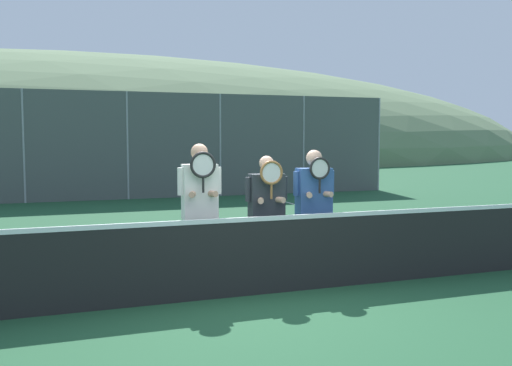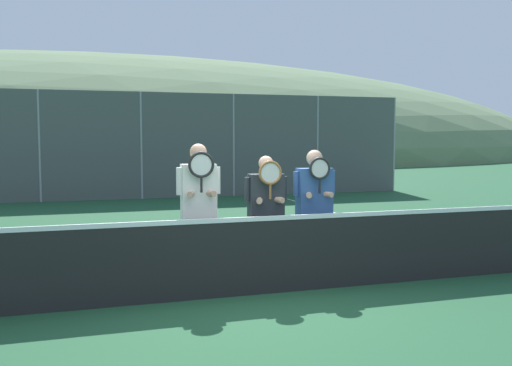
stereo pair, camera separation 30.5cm
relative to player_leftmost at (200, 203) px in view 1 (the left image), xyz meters
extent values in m
plane|color=#1E4C2D|center=(0.46, -0.56, -1.11)|extent=(120.00, 120.00, 0.00)
ellipsoid|color=#5B7551|center=(0.46, 48.81, -1.11)|extent=(94.35, 52.42, 18.35)
cube|color=tan|center=(1.62, 18.49, 0.52)|extent=(12.71, 5.00, 3.26)
cube|color=brown|center=(1.62, 18.49, 2.33)|extent=(13.21, 5.50, 0.36)
cylinder|color=gray|center=(-2.55, 11.06, 0.57)|extent=(0.06, 0.06, 3.37)
cylinder|color=gray|center=(0.46, 11.06, 0.57)|extent=(0.06, 0.06, 3.37)
cylinder|color=gray|center=(3.47, 11.06, 0.57)|extent=(0.06, 0.06, 3.37)
cylinder|color=gray|center=(6.48, 11.06, 0.57)|extent=(0.06, 0.06, 3.37)
cylinder|color=gray|center=(9.50, 11.06, 0.57)|extent=(0.06, 0.06, 3.37)
cube|color=#4C5451|center=(0.46, 11.06, 0.57)|extent=(18.07, 0.02, 3.37)
cube|color=black|center=(0.46, -0.56, -0.65)|extent=(11.53, 0.02, 0.92)
cube|color=white|center=(0.46, -0.56, -0.16)|extent=(11.53, 0.03, 0.06)
cube|color=white|center=(4.82, 2.44, -1.11)|extent=(0.05, 16.00, 0.01)
cylinder|color=white|center=(-0.12, 0.01, -0.66)|extent=(0.13, 0.13, 0.90)
cylinder|color=white|center=(0.12, 0.01, -0.66)|extent=(0.13, 0.13, 0.90)
cube|color=white|center=(0.00, 0.01, 0.14)|extent=(0.44, 0.22, 0.71)
sphere|color=tan|center=(0.00, 0.01, 0.64)|extent=(0.22, 0.22, 0.22)
cylinder|color=white|center=(-0.25, 0.01, 0.28)|extent=(0.08, 0.08, 0.35)
cylinder|color=white|center=(0.25, 0.01, 0.28)|extent=(0.08, 0.08, 0.35)
cylinder|color=tan|center=(-0.11, -0.08, 0.12)|extent=(0.16, 0.27, 0.08)
cylinder|color=tan|center=(0.11, -0.08, 0.12)|extent=(0.16, 0.27, 0.08)
cylinder|color=black|center=(0.00, -0.17, 0.24)|extent=(0.03, 0.03, 0.20)
torus|color=black|center=(0.00, -0.17, 0.49)|extent=(0.33, 0.04, 0.33)
cylinder|color=silver|center=(0.00, -0.17, 0.49)|extent=(0.27, 0.00, 0.27)
cylinder|color=white|center=(0.77, -0.05, -0.70)|extent=(0.13, 0.13, 0.82)
cylinder|color=white|center=(1.02, -0.05, -0.70)|extent=(0.13, 0.13, 0.82)
cube|color=#282D33|center=(0.89, -0.05, 0.03)|extent=(0.46, 0.22, 0.65)
sphere|color=tan|center=(0.89, -0.05, 0.49)|extent=(0.19, 0.19, 0.19)
cylinder|color=#282D33|center=(0.64, -0.05, 0.15)|extent=(0.08, 0.08, 0.32)
cylinder|color=#282D33|center=(1.15, -0.05, 0.15)|extent=(0.08, 0.08, 0.32)
cylinder|color=tan|center=(0.78, -0.14, 0.02)|extent=(0.16, 0.27, 0.08)
cylinder|color=tan|center=(1.01, -0.14, 0.02)|extent=(0.16, 0.27, 0.08)
cylinder|color=#936033|center=(0.89, -0.23, 0.14)|extent=(0.03, 0.03, 0.20)
torus|color=#936033|center=(0.89, -0.23, 0.38)|extent=(0.32, 0.03, 0.32)
cylinder|color=silver|center=(0.89, -0.23, 0.38)|extent=(0.26, 0.00, 0.26)
cylinder|color=#232838|center=(1.48, 0.00, -0.69)|extent=(0.13, 0.13, 0.85)
cylinder|color=#232838|center=(1.74, 0.00, -0.69)|extent=(0.13, 0.13, 0.85)
cube|color=#335693|center=(1.61, 0.00, 0.08)|extent=(0.48, 0.22, 0.67)
sphere|color=tan|center=(1.61, 0.00, 0.55)|extent=(0.22, 0.22, 0.22)
cylinder|color=#335693|center=(1.34, 0.00, 0.21)|extent=(0.08, 0.08, 0.33)
cylinder|color=#335693|center=(1.87, 0.00, 0.21)|extent=(0.08, 0.08, 0.33)
cylinder|color=tan|center=(1.49, -0.09, 0.06)|extent=(0.16, 0.27, 0.08)
cylinder|color=tan|center=(1.73, -0.09, 0.06)|extent=(0.16, 0.27, 0.08)
cylinder|color=black|center=(1.61, -0.18, 0.18)|extent=(0.03, 0.03, 0.20)
torus|color=black|center=(1.61, -0.18, 0.42)|extent=(0.30, 0.03, 0.30)
cylinder|color=silver|center=(1.61, -0.18, 0.42)|extent=(0.25, 0.00, 0.25)
cylinder|color=black|center=(-3.06, 13.74, -0.81)|extent=(0.60, 0.16, 0.60)
cylinder|color=black|center=(-3.06, 15.66, -0.81)|extent=(0.60, 0.16, 0.60)
cube|color=slate|center=(0.63, 14.21, -0.43)|extent=(4.35, 1.86, 0.77)
cube|color=#2D3842|center=(0.63, 14.21, 0.27)|extent=(2.39, 1.71, 0.63)
cylinder|color=black|center=(2.05, 13.26, -0.81)|extent=(0.60, 0.16, 0.60)
cylinder|color=black|center=(2.05, 15.16, -0.81)|extent=(0.60, 0.16, 0.60)
cylinder|color=black|center=(-0.78, 13.26, -0.81)|extent=(0.60, 0.16, 0.60)
cylinder|color=black|center=(-0.78, 15.16, -0.81)|extent=(0.60, 0.16, 0.60)
cube|color=maroon|center=(5.80, 14.31, -0.38)|extent=(4.33, 1.89, 0.86)
cube|color=#2D3842|center=(5.80, 14.31, 0.40)|extent=(2.38, 1.74, 0.70)
cylinder|color=black|center=(7.21, 13.34, -0.81)|extent=(0.60, 0.16, 0.60)
cylinder|color=black|center=(7.21, 15.28, -0.81)|extent=(0.60, 0.16, 0.60)
cylinder|color=black|center=(4.39, 13.34, -0.81)|extent=(0.60, 0.16, 0.60)
cylinder|color=black|center=(4.39, 15.28, -0.81)|extent=(0.60, 0.16, 0.60)
camera|label=1|loc=(-1.77, -7.07, 0.84)|focal=40.00mm
camera|label=2|loc=(-1.48, -7.17, 0.84)|focal=40.00mm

